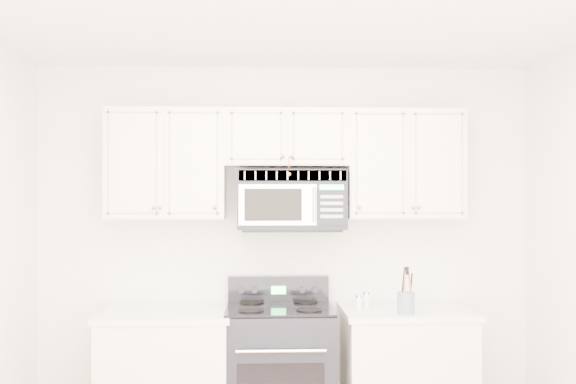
{
  "coord_description": "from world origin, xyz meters",
  "views": [
    {
      "loc": [
        -0.18,
        -2.84,
        1.69
      ],
      "look_at": [
        0.0,
        1.3,
        1.7
      ],
      "focal_mm": 40.0,
      "sensor_mm": 36.0,
      "label": 1
    }
  ],
  "objects": [
    {
      "name": "base_cabinet_right",
      "position": [
        0.8,
        1.44,
        0.43
      ],
      "size": [
        0.86,
        0.65,
        0.92
      ],
      "color": "silver",
      "rests_on": "ground"
    },
    {
      "name": "room",
      "position": [
        0.0,
        0.0,
        1.3
      ],
      "size": [
        3.51,
        3.51,
        2.61
      ],
      "color": "#917553",
      "rests_on": "ground"
    },
    {
      "name": "shaker_pepper",
      "position": [
        0.47,
        1.38,
        0.97
      ],
      "size": [
        0.04,
        0.04,
        0.1
      ],
      "color": "white",
      "rests_on": "base_cabinet_right"
    },
    {
      "name": "shaker_salt",
      "position": [
        0.54,
        1.45,
        0.98
      ],
      "size": [
        0.05,
        0.05,
        0.11
      ],
      "color": "white",
      "rests_on": "base_cabinet_right"
    },
    {
      "name": "microwave",
      "position": [
        0.03,
        1.56,
        1.65
      ],
      "size": [
        0.73,
        0.42,
        0.41
      ],
      "color": "black",
      "rests_on": "ground"
    },
    {
      "name": "range",
      "position": [
        -0.05,
        1.45,
        0.48
      ],
      "size": [
        0.71,
        0.65,
        1.11
      ],
      "color": "black",
      "rests_on": "ground"
    },
    {
      "name": "upper_cabinets",
      "position": [
        0.0,
        1.58,
        1.93
      ],
      "size": [
        2.44,
        0.37,
        0.75
      ],
      "color": "silver",
      "rests_on": "ground"
    },
    {
      "name": "utensil_crock",
      "position": [
        0.76,
        1.24,
        0.99
      ],
      "size": [
        0.11,
        0.11,
        0.3
      ],
      "color": "slate",
      "rests_on": "base_cabinet_right"
    }
  ]
}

